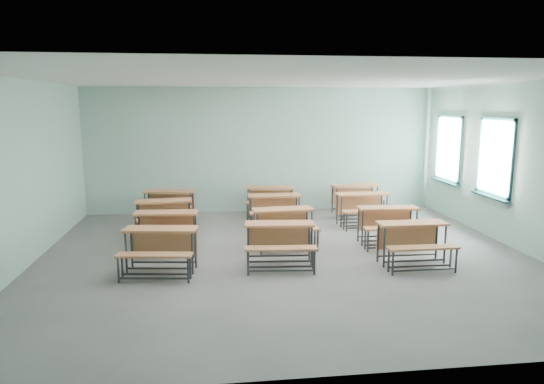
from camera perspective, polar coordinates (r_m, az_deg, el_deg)
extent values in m
cube|color=slate|center=(9.00, 1.63, -7.68)|extent=(9.00, 8.00, 0.02)
cube|color=white|center=(8.58, 1.74, 13.24)|extent=(9.00, 8.00, 0.02)
cube|color=#9CC3B4|center=(12.60, -1.10, 4.96)|extent=(9.00, 0.02, 3.20)
cube|color=#9CC3B4|center=(4.79, 9.01, -3.92)|extent=(9.00, 0.02, 3.20)
cube|color=#9CC3B4|center=(9.13, -27.58, 1.77)|extent=(0.02, 8.00, 3.20)
cube|color=#9CC3B4|center=(10.34, 27.25, 2.66)|extent=(0.02, 8.00, 3.20)
cube|color=#1A4649|center=(12.79, 19.85, 1.41)|extent=(0.06, 1.20, 0.06)
cube|color=#1A4649|center=(12.66, 20.28, 8.31)|extent=(0.06, 1.20, 0.06)
cube|color=#1A4649|center=(12.20, 21.28, 4.56)|extent=(0.06, 0.06, 1.60)
cube|color=#1A4649|center=(13.21, 18.95, 5.09)|extent=(0.06, 0.06, 1.60)
cube|color=#1A4649|center=(12.71, 20.07, 4.84)|extent=(0.04, 0.04, 1.48)
cube|color=#1A4649|center=(12.71, 20.07, 4.84)|extent=(0.04, 1.08, 0.04)
cube|color=#1A4649|center=(12.78, 19.68, 1.14)|extent=(0.14, 1.28, 0.04)
cube|color=white|center=(12.72, 20.17, 4.84)|extent=(0.01, 1.08, 1.48)
cube|color=#1A4649|center=(11.07, 24.49, -0.20)|extent=(0.06, 1.20, 0.06)
cube|color=#1A4649|center=(10.92, 25.09, 7.77)|extent=(0.06, 1.20, 0.06)
cube|color=#1A4649|center=(10.49, 26.42, 3.38)|extent=(0.06, 0.06, 1.60)
cube|color=#1A4649|center=(11.46, 23.30, 4.10)|extent=(0.06, 0.06, 1.60)
cube|color=#1A4649|center=(10.97, 24.79, 3.76)|extent=(0.04, 0.04, 1.48)
cube|color=#1A4649|center=(10.97, 24.79, 3.76)|extent=(0.04, 1.08, 0.04)
cube|color=#1A4649|center=(11.06, 24.29, -0.51)|extent=(0.14, 1.28, 0.04)
cube|color=white|center=(10.98, 24.90, 3.75)|extent=(0.01, 1.08, 1.48)
cube|color=#B76E42|center=(8.27, -12.99, -4.27)|extent=(1.23, 0.55, 0.04)
cube|color=#B76E42|center=(8.52, -12.62, -5.94)|extent=(1.13, 0.17, 0.41)
cylinder|color=#333538|center=(8.37, -16.80, -6.94)|extent=(0.04, 0.04, 0.71)
cylinder|color=#333538|center=(8.11, -9.35, -7.16)|extent=(0.04, 0.04, 0.71)
cylinder|color=#333538|center=(8.66, -16.19, -6.33)|extent=(0.04, 0.04, 0.71)
cylinder|color=#333538|center=(8.41, -8.99, -6.52)|extent=(0.04, 0.04, 0.71)
cube|color=#333538|center=(8.30, -13.06, -8.73)|extent=(1.09, 0.17, 0.03)
cube|color=#333538|center=(8.59, -12.57, -8.05)|extent=(1.09, 0.17, 0.03)
cube|color=#B76E42|center=(7.90, -13.69, -7.21)|extent=(1.21, 0.40, 0.03)
cylinder|color=#333538|center=(8.04, -17.61, -8.79)|extent=(0.04, 0.04, 0.41)
cylinder|color=#333538|center=(7.77, -9.84, -9.10)|extent=(0.04, 0.04, 0.41)
cylinder|color=#333538|center=(8.21, -17.21, -8.37)|extent=(0.04, 0.04, 0.41)
cylinder|color=#333538|center=(7.95, -9.59, -8.65)|extent=(0.04, 0.04, 0.41)
cube|color=#333538|center=(7.93, -13.75, -9.83)|extent=(1.09, 0.17, 0.03)
cube|color=#333538|center=(8.10, -13.43, -9.37)|extent=(1.09, 0.17, 0.03)
cube|color=#B76E42|center=(8.41, 0.88, -3.77)|extent=(1.22, 0.49, 0.04)
cube|color=#B76E42|center=(8.66, 0.81, -5.41)|extent=(1.13, 0.11, 0.41)
cylinder|color=#333538|center=(8.34, -2.83, -6.55)|extent=(0.04, 0.04, 0.71)
cylinder|color=#333538|center=(8.40, 4.68, -6.44)|extent=(0.04, 0.04, 0.71)
cylinder|color=#333538|center=(8.65, -2.82, -5.94)|extent=(0.04, 0.04, 0.71)
cylinder|color=#333538|center=(8.71, 4.43, -5.84)|extent=(0.04, 0.04, 0.71)
cube|color=#333538|center=(8.43, 0.93, -8.16)|extent=(1.09, 0.12, 0.03)
cube|color=#333538|center=(8.73, 0.81, -7.50)|extent=(1.09, 0.12, 0.03)
cube|color=#B76E42|center=(8.03, 1.07, -6.63)|extent=(1.21, 0.35, 0.03)
cylinder|color=#333538|center=(7.99, -2.85, -8.40)|extent=(0.04, 0.04, 0.41)
cylinder|color=#333538|center=(8.06, 5.03, -8.28)|extent=(0.04, 0.04, 0.41)
cylinder|color=#333538|center=(8.17, -2.84, -7.98)|extent=(0.04, 0.04, 0.41)
cylinder|color=#333538|center=(8.24, 4.86, -7.86)|extent=(0.04, 0.04, 0.41)
cube|color=#333538|center=(8.05, 1.10, -9.22)|extent=(1.09, 0.12, 0.03)
cube|color=#333538|center=(8.23, 1.02, -8.78)|extent=(1.09, 0.12, 0.03)
cube|color=#B76E42|center=(8.79, 16.17, -3.56)|extent=(1.19, 0.40, 0.04)
cube|color=#B76E42|center=(9.03, 15.61, -5.16)|extent=(1.13, 0.02, 0.41)
cylinder|color=#333538|center=(8.54, 13.08, -6.40)|extent=(0.04, 0.04, 0.71)
cylinder|color=#333538|center=(8.97, 19.67, -5.94)|extent=(0.04, 0.04, 0.71)
cylinder|color=#333538|center=(8.83, 12.37, -5.83)|extent=(0.04, 0.04, 0.71)
cylinder|color=#333538|center=(9.25, 18.79, -5.41)|extent=(0.04, 0.04, 0.71)
cube|color=#333538|center=(8.82, 16.37, -7.76)|extent=(1.09, 0.03, 0.03)
cube|color=#333538|center=(9.09, 15.58, -7.16)|extent=(1.09, 0.03, 0.03)
cube|color=#B76E42|center=(8.44, 17.35, -6.26)|extent=(1.19, 0.25, 0.03)
cylinder|color=#333538|center=(8.22, 14.03, -8.18)|extent=(0.04, 0.04, 0.41)
cylinder|color=#333538|center=(8.67, 20.84, -7.59)|extent=(0.04, 0.04, 0.41)
cylinder|color=#333538|center=(8.39, 13.57, -7.79)|extent=(0.04, 0.04, 0.41)
cylinder|color=#333538|center=(8.82, 20.27, -7.24)|extent=(0.04, 0.04, 0.41)
cube|color=#333538|center=(8.47, 17.49, -8.71)|extent=(1.09, 0.03, 0.03)
cube|color=#333538|center=(8.63, 16.96, -8.32)|extent=(1.09, 0.03, 0.03)
cube|color=#B76E42|center=(9.48, -12.37, -2.40)|extent=(1.21, 0.45, 0.04)
cube|color=#B76E42|center=(9.72, -12.16, -3.90)|extent=(1.13, 0.07, 0.41)
cylinder|color=#333538|center=(9.50, -15.69, -4.82)|extent=(0.04, 0.04, 0.71)
cylinder|color=#333538|center=(9.35, -9.09, -4.81)|extent=(0.04, 0.04, 0.71)
cylinder|color=#333538|center=(9.81, -15.34, -4.34)|extent=(0.04, 0.04, 0.71)
cylinder|color=#333538|center=(9.66, -8.94, -4.32)|extent=(0.04, 0.04, 0.71)
cube|color=#333538|center=(9.48, -12.36, -6.30)|extent=(1.09, 0.08, 0.03)
cube|color=#333538|center=(9.78, -12.11, -5.77)|extent=(1.09, 0.08, 0.03)
cube|color=#B76E42|center=(9.09, -12.70, -4.87)|extent=(1.20, 0.30, 0.03)
cylinder|color=#333538|center=(9.15, -16.13, -6.38)|extent=(0.04, 0.04, 0.41)
cylinder|color=#333538|center=(9.00, -9.26, -6.39)|extent=(0.04, 0.04, 0.41)
cylinder|color=#333538|center=(9.33, -15.90, -6.05)|extent=(0.04, 0.04, 0.41)
cylinder|color=#333538|center=(9.18, -9.17, -6.05)|extent=(0.04, 0.04, 0.41)
cube|color=#333538|center=(9.10, -12.69, -7.16)|extent=(1.09, 0.08, 0.03)
cube|color=#333538|center=(9.27, -12.53, -6.81)|extent=(1.09, 0.08, 0.03)
cube|color=#B76E42|center=(9.55, 1.30, -2.06)|extent=(1.22, 0.50, 0.04)
cube|color=#B76E42|center=(9.80, 1.05, -3.57)|extent=(1.13, 0.12, 0.41)
cylinder|color=#333538|center=(9.38, -1.74, -4.63)|extent=(0.04, 0.04, 0.71)
cylinder|color=#333538|center=(9.63, 4.68, -4.27)|extent=(0.04, 0.04, 0.71)
cylinder|color=#333538|center=(9.68, -2.08, -4.16)|extent=(0.04, 0.04, 0.71)
cylinder|color=#333538|center=(9.92, 4.16, -3.83)|extent=(0.04, 0.04, 0.71)
cube|color=#333538|center=(9.56, 1.51, -5.93)|extent=(1.09, 0.12, 0.03)
cube|color=#333538|center=(9.85, 1.07, -5.42)|extent=(1.09, 0.12, 0.03)
cube|color=#B76E42|center=(9.17, 1.98, -4.49)|extent=(1.21, 0.35, 0.03)
cylinder|color=#333538|center=(9.03, -1.27, -6.19)|extent=(0.04, 0.04, 0.41)
cylinder|color=#333538|center=(9.29, 5.40, -5.77)|extent=(0.04, 0.04, 0.41)
cylinder|color=#333538|center=(9.21, -1.49, -5.87)|extent=(0.04, 0.04, 0.41)
cylinder|color=#333538|center=(9.46, 5.06, -5.46)|extent=(0.04, 0.04, 0.41)
cube|color=#333538|center=(9.18, 2.11, -6.75)|extent=(1.09, 0.12, 0.03)
cube|color=#333538|center=(9.35, 1.83, -6.42)|extent=(1.09, 0.12, 0.03)
cube|color=#B76E42|center=(9.96, 13.47, -1.83)|extent=(1.21, 0.45, 0.04)
cube|color=#B76E42|center=(10.20, 13.08, -3.29)|extent=(1.13, 0.07, 0.41)
cylinder|color=#333538|center=(9.74, 10.60, -4.25)|extent=(0.04, 0.04, 0.71)
cylinder|color=#333538|center=(10.08, 16.62, -4.02)|extent=(0.04, 0.04, 0.71)
cylinder|color=#333538|center=(10.04, 10.13, -3.80)|extent=(0.04, 0.04, 0.71)
cylinder|color=#333538|center=(10.37, 15.99, -3.59)|extent=(0.04, 0.04, 0.71)
cube|color=#333538|center=(9.96, 13.60, -5.55)|extent=(1.09, 0.08, 0.03)
cube|color=#333538|center=(10.25, 13.05, -5.07)|extent=(1.09, 0.08, 0.03)
cube|color=#B76E42|center=(9.59, 14.27, -4.15)|extent=(1.20, 0.30, 0.03)
cylinder|color=#333538|center=(9.40, 11.22, -5.73)|extent=(0.04, 0.04, 0.41)
cylinder|color=#333538|center=(9.75, 17.44, -5.44)|extent=(0.04, 0.04, 0.41)
cylinder|color=#333538|center=(9.57, 10.92, -5.43)|extent=(0.04, 0.04, 0.41)
cylinder|color=#333538|center=(9.91, 17.04, -5.15)|extent=(0.04, 0.04, 0.41)
cube|color=#333538|center=(9.59, 14.36, -6.32)|extent=(1.09, 0.08, 0.03)
cube|color=#333538|center=(9.76, 14.00, -6.01)|extent=(1.09, 0.08, 0.03)
cube|color=#B76E42|center=(10.64, -12.64, -1.03)|extent=(1.22, 0.49, 0.04)
cube|color=#B76E42|center=(10.88, -12.57, -2.41)|extent=(1.13, 0.11, 0.41)
cylinder|color=#333538|center=(10.59, -15.54, -3.28)|extent=(0.04, 0.04, 0.71)
cylinder|color=#333538|center=(10.57, -9.61, -3.07)|extent=(0.04, 0.04, 0.71)
cylinder|color=#333538|center=(10.90, -15.43, -2.89)|extent=(0.04, 0.04, 0.71)
cylinder|color=#333538|center=(10.88, -9.68, -2.69)|extent=(0.04, 0.04, 0.71)
cube|color=#333538|center=(10.63, -12.52, -4.51)|extent=(1.09, 0.12, 0.03)
cube|color=#333538|center=(10.93, -12.50, -4.09)|extent=(1.09, 0.12, 0.03)
cube|color=#B76E42|center=(10.24, -12.62, -3.17)|extent=(1.21, 0.34, 0.03)
cylinder|color=#333538|center=(10.23, -15.65, -4.61)|extent=(0.04, 0.04, 0.41)
cylinder|color=#333538|center=(10.20, -9.50, -4.40)|extent=(0.04, 0.04, 0.41)
cylinder|color=#333538|center=(10.41, -15.58, -4.34)|extent=(0.04, 0.04, 0.41)
cylinder|color=#333538|center=(10.39, -9.54, -4.14)|extent=(0.04, 0.04, 0.41)
cube|color=#333538|center=(10.23, -12.55, -5.20)|extent=(1.09, 0.12, 0.03)
cube|color=#333538|center=(10.42, -12.54, -4.92)|extent=(1.09, 0.12, 0.03)
cube|color=#B76E42|center=(11.02, 0.27, -0.40)|extent=(1.19, 0.40, 0.04)
cube|color=#B76E42|center=(11.26, 0.16, -1.75)|extent=(1.13, 0.03, 0.41)
cylinder|color=#333538|center=(10.89, -2.48, -2.54)|extent=(0.04, 0.04, 0.71)
cylinder|color=#333538|center=(11.02, 3.20, -2.39)|extent=(0.04, 0.04, 0.71)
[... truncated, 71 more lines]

